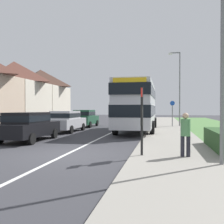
{
  "coord_description": "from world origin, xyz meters",
  "views": [
    {
      "loc": [
        3.73,
        -9.55,
        1.83
      ],
      "look_at": [
        0.73,
        5.78,
        1.6
      ],
      "focal_mm": 41.28,
      "sensor_mm": 36.0,
      "label": 1
    }
  ],
  "objects_px": {
    "pedestrian_at_stop": "(185,132)",
    "street_lamp_mid": "(179,84)",
    "double_decker_bus": "(137,104)",
    "parked_car_dark_green": "(85,118)",
    "parked_car_black": "(28,125)",
    "street_lamp_near": "(219,30)",
    "cycle_route_sign": "(172,112)",
    "parked_car_silver": "(66,120)",
    "bus_stop_sign": "(142,116)"
  },
  "relations": [
    {
      "from": "double_decker_bus",
      "to": "street_lamp_near",
      "type": "bearing_deg",
      "value": -72.94
    },
    {
      "from": "bus_stop_sign",
      "to": "pedestrian_at_stop",
      "type": "bearing_deg",
      "value": 0.35
    },
    {
      "from": "pedestrian_at_stop",
      "to": "parked_car_dark_green",
      "type": "bearing_deg",
      "value": 119.09
    },
    {
      "from": "parked_car_black",
      "to": "bus_stop_sign",
      "type": "xyz_separation_m",
      "value": [
        6.59,
        -3.75,
        0.65
      ]
    },
    {
      "from": "double_decker_bus",
      "to": "parked_car_dark_green",
      "type": "bearing_deg",
      "value": 142.71
    },
    {
      "from": "parked_car_black",
      "to": "cycle_route_sign",
      "type": "xyz_separation_m",
      "value": [
        8.24,
        11.67,
        0.54
      ]
    },
    {
      "from": "parked_car_black",
      "to": "cycle_route_sign",
      "type": "relative_size",
      "value": 1.78
    },
    {
      "from": "double_decker_bus",
      "to": "parked_car_dark_green",
      "type": "xyz_separation_m",
      "value": [
        -5.57,
        4.24,
        -1.23
      ]
    },
    {
      "from": "double_decker_bus",
      "to": "parked_car_dark_green",
      "type": "relative_size",
      "value": 2.34
    },
    {
      "from": "pedestrian_at_stop",
      "to": "parked_car_silver",
      "type": "bearing_deg",
      "value": 130.76
    },
    {
      "from": "parked_car_black",
      "to": "bus_stop_sign",
      "type": "bearing_deg",
      "value": -29.63
    },
    {
      "from": "parked_car_silver",
      "to": "parked_car_black",
      "type": "bearing_deg",
      "value": -90.43
    },
    {
      "from": "cycle_route_sign",
      "to": "street_lamp_mid",
      "type": "relative_size",
      "value": 0.35
    },
    {
      "from": "parked_car_silver",
      "to": "street_lamp_mid",
      "type": "distance_m",
      "value": 11.73
    },
    {
      "from": "double_decker_bus",
      "to": "bus_stop_sign",
      "type": "height_order",
      "value": "double_decker_bus"
    },
    {
      "from": "double_decker_bus",
      "to": "bus_stop_sign",
      "type": "relative_size",
      "value": 3.82
    },
    {
      "from": "parked_car_black",
      "to": "street_lamp_near",
      "type": "height_order",
      "value": "street_lamp_near"
    },
    {
      "from": "parked_car_silver",
      "to": "parked_car_dark_green",
      "type": "height_order",
      "value": "parked_car_dark_green"
    },
    {
      "from": "parked_car_black",
      "to": "pedestrian_at_stop",
      "type": "xyz_separation_m",
      "value": [
        8.13,
        -3.74,
        0.09
      ]
    },
    {
      "from": "double_decker_bus",
      "to": "parked_car_black",
      "type": "relative_size",
      "value": 2.22
    },
    {
      "from": "bus_stop_sign",
      "to": "cycle_route_sign",
      "type": "distance_m",
      "value": 15.51
    },
    {
      "from": "cycle_route_sign",
      "to": "parked_car_dark_green",
      "type": "bearing_deg",
      "value": -176.48
    },
    {
      "from": "pedestrian_at_stop",
      "to": "street_lamp_mid",
      "type": "distance_m",
      "value": 16.71
    },
    {
      "from": "parked_car_dark_green",
      "to": "pedestrian_at_stop",
      "type": "height_order",
      "value": "pedestrian_at_stop"
    },
    {
      "from": "double_decker_bus",
      "to": "cycle_route_sign",
      "type": "xyz_separation_m",
      "value": [
        2.84,
        4.76,
        -0.71
      ]
    },
    {
      "from": "parked_car_dark_green",
      "to": "parked_car_black",
      "type": "bearing_deg",
      "value": -89.18
    },
    {
      "from": "parked_car_silver",
      "to": "cycle_route_sign",
      "type": "height_order",
      "value": "cycle_route_sign"
    },
    {
      "from": "double_decker_bus",
      "to": "parked_car_dark_green",
      "type": "height_order",
      "value": "double_decker_bus"
    },
    {
      "from": "parked_car_silver",
      "to": "parked_car_dark_green",
      "type": "xyz_separation_m",
      "value": [
        -0.2,
        5.51,
        0.02
      ]
    },
    {
      "from": "cycle_route_sign",
      "to": "street_lamp_mid",
      "type": "distance_m",
      "value": 2.99
    },
    {
      "from": "parked_car_silver",
      "to": "pedestrian_at_stop",
      "type": "distance_m",
      "value": 12.38
    },
    {
      "from": "parked_car_dark_green",
      "to": "cycle_route_sign",
      "type": "height_order",
      "value": "cycle_route_sign"
    },
    {
      "from": "parked_car_silver",
      "to": "street_lamp_mid",
      "type": "relative_size",
      "value": 0.63
    },
    {
      "from": "double_decker_bus",
      "to": "cycle_route_sign",
      "type": "height_order",
      "value": "double_decker_bus"
    },
    {
      "from": "parked_car_black",
      "to": "street_lamp_mid",
      "type": "relative_size",
      "value": 0.62
    },
    {
      "from": "double_decker_bus",
      "to": "street_lamp_mid",
      "type": "xyz_separation_m",
      "value": [
        3.46,
        5.72,
        2.04
      ]
    },
    {
      "from": "parked_car_silver",
      "to": "parked_car_dark_green",
      "type": "bearing_deg",
      "value": 92.09
    },
    {
      "from": "parked_car_black",
      "to": "cycle_route_sign",
      "type": "height_order",
      "value": "cycle_route_sign"
    },
    {
      "from": "parked_car_dark_green",
      "to": "pedestrian_at_stop",
      "type": "distance_m",
      "value": 17.04
    },
    {
      "from": "pedestrian_at_stop",
      "to": "cycle_route_sign",
      "type": "distance_m",
      "value": 15.42
    },
    {
      "from": "bus_stop_sign",
      "to": "street_lamp_near",
      "type": "bearing_deg",
      "value": -23.59
    },
    {
      "from": "parked_car_dark_green",
      "to": "street_lamp_near",
      "type": "height_order",
      "value": "street_lamp_near"
    },
    {
      "from": "double_decker_bus",
      "to": "street_lamp_mid",
      "type": "height_order",
      "value": "street_lamp_mid"
    },
    {
      "from": "double_decker_bus",
      "to": "street_lamp_near",
      "type": "height_order",
      "value": "street_lamp_near"
    },
    {
      "from": "parked_car_black",
      "to": "parked_car_dark_green",
      "type": "distance_m",
      "value": 11.16
    },
    {
      "from": "parked_car_dark_green",
      "to": "cycle_route_sign",
      "type": "xyz_separation_m",
      "value": [
        8.4,
        0.52,
        0.52
      ]
    },
    {
      "from": "parked_car_dark_green",
      "to": "bus_stop_sign",
      "type": "bearing_deg",
      "value": -65.64
    },
    {
      "from": "pedestrian_at_stop",
      "to": "street_lamp_near",
      "type": "distance_m",
      "value": 3.51
    },
    {
      "from": "double_decker_bus",
      "to": "street_lamp_near",
      "type": "relative_size",
      "value": 1.36
    },
    {
      "from": "street_lamp_near",
      "to": "parked_car_dark_green",
      "type": "bearing_deg",
      "value": 119.87
    }
  ]
}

